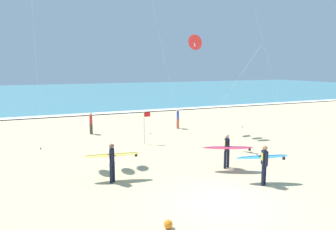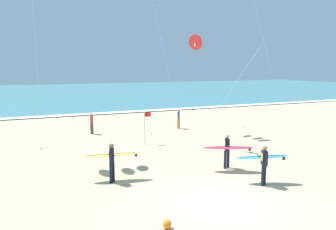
{
  "view_description": "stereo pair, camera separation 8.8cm",
  "coord_description": "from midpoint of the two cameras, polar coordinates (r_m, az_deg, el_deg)",
  "views": [
    {
      "loc": [
        -6.29,
        -9.46,
        4.94
      ],
      "look_at": [
        -0.19,
        4.55,
        2.63
      ],
      "focal_mm": 34.61,
      "sensor_mm": 36.0,
      "label": 1
    },
    {
      "loc": [
        -6.21,
        -9.49,
        4.94
      ],
      "look_at": [
        -0.19,
        4.55,
        2.63
      ],
      "focal_mm": 34.61,
      "sensor_mm": 36.0,
      "label": 2
    }
  ],
  "objects": [
    {
      "name": "bystander_red_top",
      "position": [
        24.4,
        -13.52,
        -1.4
      ],
      "size": [
        0.22,
        0.5,
        1.59
      ],
      "color": "#4C3D2D",
      "rests_on": "ground"
    },
    {
      "name": "surfer_third",
      "position": [
        14.26,
        -10.04,
        -7.38
      ],
      "size": [
        2.58,
        1.14,
        1.71
      ],
      "color": "black",
      "rests_on": "ground"
    },
    {
      "name": "shoreline_foam",
      "position": [
        34.38,
        -12.83,
        0.25
      ],
      "size": [
        160.0,
        1.41,
        0.01
      ],
      "primitive_type": "cube",
      "color": "white",
      "rests_on": "ocean_water"
    },
    {
      "name": "kite_delta_scarlet_mid",
      "position": [
        19.92,
        4.8,
        12.55
      ],
      "size": [
        2.6,
        3.91,
        6.84
      ],
      "color": "red",
      "rests_on": "ground"
    },
    {
      "name": "ground_plane",
      "position": [
        12.38,
        9.36,
        -15.05
      ],
      "size": [
        160.0,
        160.0,
        0.0
      ],
      "primitive_type": "plane",
      "color": "#CCB789"
    },
    {
      "name": "surfer_lead",
      "position": [
        15.85,
        10.27,
        -5.76
      ],
      "size": [
        2.42,
        1.55,
        1.71
      ],
      "color": "black",
      "rests_on": "ground"
    },
    {
      "name": "surfer_trailing",
      "position": [
        14.3,
        16.25,
        -7.58
      ],
      "size": [
        2.25,
        1.33,
        1.71
      ],
      "color": "black",
      "rests_on": "ground"
    },
    {
      "name": "lifeguard_flag",
      "position": [
        20.68,
        -4.21,
        -1.67
      ],
      "size": [
        0.44,
        0.05,
        2.1
      ],
      "color": "silver",
      "rests_on": "ground"
    },
    {
      "name": "bystander_blue_top",
      "position": [
        25.84,
        1.65,
        -0.61
      ],
      "size": [
        0.3,
        0.46,
        1.59
      ],
      "color": "#D8593F",
      "rests_on": "ground"
    },
    {
      "name": "ocean_water",
      "position": [
        63.65,
        -17.88,
        3.75
      ],
      "size": [
        160.0,
        60.0,
        0.08
      ],
      "primitive_type": "cube",
      "color": "teal",
      "rests_on": "ground"
    },
    {
      "name": "beach_ball",
      "position": [
        10.48,
        -0.22,
        -18.67
      ],
      "size": [
        0.28,
        0.28,
        0.28
      ],
      "primitive_type": "sphere",
      "color": "orange",
      "rests_on": "ground"
    }
  ]
}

